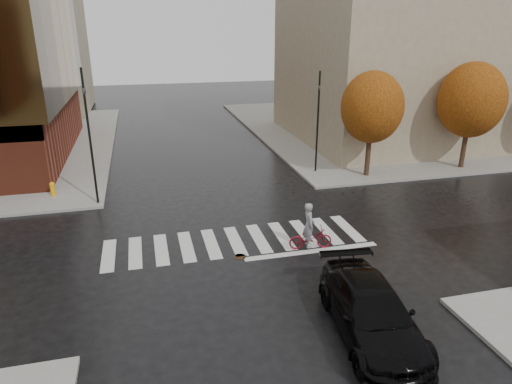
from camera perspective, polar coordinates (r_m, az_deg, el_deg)
ground at (r=20.31m, az=-2.30°, el=-6.75°), size 120.00×120.00×0.00m
sidewalk_ne at (r=46.82m, az=18.03°, el=8.03°), size 30.00×30.00×0.15m
crosswalk at (r=20.74m, az=-2.59°, el=-6.13°), size 12.00×3.00×0.01m
building_ne_tan at (r=40.41m, az=17.49°, el=19.31°), size 16.00×16.00×18.00m
building_nw_far at (r=56.09m, az=-28.67°, el=18.92°), size 14.00×12.00×20.00m
tree_ne_a at (r=28.99m, az=14.31°, el=10.20°), size 3.80×3.80×6.50m
tree_ne_b at (r=32.86m, az=25.34°, el=10.32°), size 4.20×4.20×6.89m
sedan at (r=15.10m, az=14.19°, el=-14.30°), size 2.91×5.81×1.62m
cyclist at (r=19.90m, az=6.75°, el=-5.15°), size 1.94×0.88×2.13m
traffic_light_nw at (r=24.97m, az=-20.18°, el=7.35°), size 0.21×0.18×7.09m
traffic_light_ne at (r=29.36m, az=7.75°, el=9.25°), size 0.17×0.19×6.39m
fire_hydrant at (r=27.88m, az=-24.08°, el=0.44°), size 0.29×0.29×0.82m
manhole at (r=19.41m, az=-2.02°, el=-8.08°), size 0.65×0.65×0.01m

